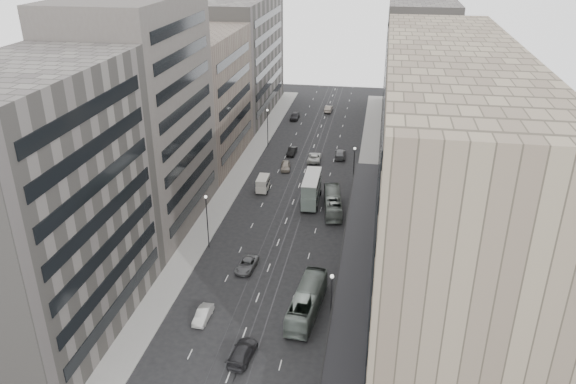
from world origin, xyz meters
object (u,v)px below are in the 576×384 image
Objects in this scene: bus_near at (307,301)px; pedestrian at (333,337)px; bus_far at (333,203)px; vw_microbus at (298,312)px; panel_van at (263,183)px; sedan_1 at (203,315)px; sedan_2 at (247,265)px; double_decker at (311,189)px.

bus_near is 6.44m from pedestrian.
vw_microbus is (-1.23, -29.30, -0.36)m from bus_far.
bus_near is 1.07× the size of bus_far.
panel_van reaches higher than sedan_1.
panel_van is 36.97m from sedan_1.
vw_microbus is 0.82× the size of sedan_2.
pedestrian is (7.12, -35.34, -1.69)m from double_decker.
sedan_1 is 0.86× the size of sedan_2.
double_decker is 2.29× the size of vw_microbus.
bus_near reaches higher than pedestrian.
vw_microbus reaches higher than sedan_2.
bus_far reaches higher than sedan_1.
bus_far is 33.12m from pedestrian.
sedan_2 is at bearing -35.54° from bus_near.
double_decker is 2.12× the size of panel_van.
double_decker reaches higher than sedan_2.
bus_near is 30.32m from double_decker.
panel_van is 2.65× the size of pedestrian.
bus_near reaches higher than panel_van.
vw_microbus is at bearing -86.25° from double_decker.
pedestrian is at bearing -68.96° from panel_van.
sedan_2 is (-8.58, 9.72, -0.48)m from vw_microbus.
bus_far is (0.43, 27.73, -0.11)m from bus_near.
pedestrian is at bearing -4.26° from sedan_1.
sedan_2 is 2.98× the size of pedestrian.
bus_near is 2.97× the size of vw_microbus.
bus_near is 2.75× the size of panel_van.
panel_van is (-11.71, 35.09, 0.31)m from vw_microbus.
vw_microbus is 2.45× the size of pedestrian.
double_decker is at bearing -83.68° from pedestrian.
bus_far is at bearing -89.42° from pedestrian.
vw_microbus is 36.99m from panel_van.
double_decker is 22.84m from sedan_2.
bus_near is at bearing -59.87° from pedestrian.
double_decker is 9.77m from panel_van.
bus_far reaches higher than pedestrian.
vw_microbus reaches higher than sedan_1.
sedan_1 is at bearing -105.16° from double_decker.
sedan_1 is at bearing -90.71° from panel_van.
double_decker reaches higher than pedestrian.
bus_far is 6.79× the size of pedestrian.
bus_near is at bearing 18.42° from sedan_1.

